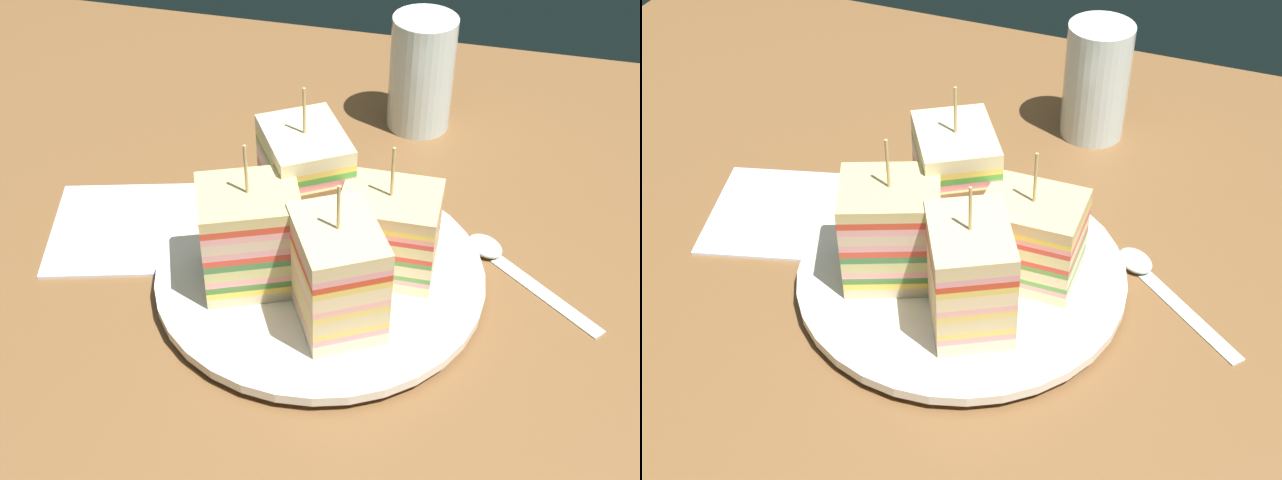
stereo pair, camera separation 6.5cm
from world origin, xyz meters
TOP-DOWN VIEW (x-y plane):
  - ground_plane at (0.00, 0.00)cm, footprint 108.13×84.68cm
  - plate at (0.00, 0.00)cm, footprint 25.41×25.41cm
  - sandwich_wedge_0 at (-2.35, 4.56)cm, footprint 8.35×9.07cm
  - sandwich_wedge_1 at (-4.87, -1.61)cm, footprint 7.44×5.92cm
  - sandwich_wedge_2 at (2.30, -4.59)cm, footprint 8.77×9.27cm
  - sandwich_wedge_3 at (4.73, 2.00)cm, footprint 9.12×8.45cm
  - chip_pile at (-0.40, 0.21)cm, footprint 7.46×7.23cm
  - spoon at (-13.62, -5.79)cm, footprint 11.65×10.00cm
  - napkin at (16.81, -2.80)cm, footprint 16.39×15.16cm
  - drinking_glass at (-3.83, -24.65)cm, footprint 6.09×6.09cm

SIDE VIEW (x-z plane):
  - ground_plane at x=0.00cm, z-range -1.80..0.00cm
  - napkin at x=16.81cm, z-range 0.00..0.50cm
  - spoon at x=-13.62cm, z-range -0.11..0.89cm
  - plate at x=0.00cm, z-range 0.16..1.67cm
  - chip_pile at x=-0.40cm, z-range 1.35..3.31cm
  - drinking_glass at x=-3.83cm, z-range -0.84..10.37cm
  - sandwich_wedge_1 at x=-4.87cm, z-range -0.58..10.49cm
  - sandwich_wedge_3 at x=4.73cm, z-range -0.49..11.60cm
  - sandwich_wedge_0 at x=-2.35cm, z-range -0.26..11.56cm
  - sandwich_wedge_2 at x=2.30cm, z-range -0.42..12.64cm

